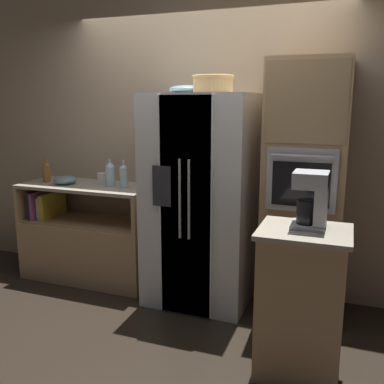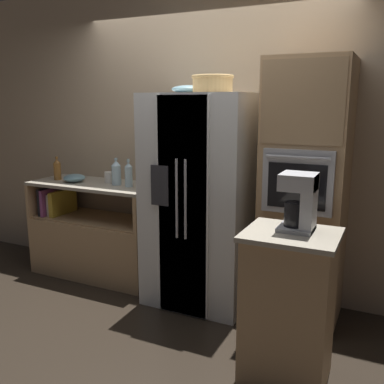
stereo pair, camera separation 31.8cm
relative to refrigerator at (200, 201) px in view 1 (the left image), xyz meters
name	(u,v)px [view 1 (the left image)]	position (x,y,z in m)	size (l,w,h in m)	color
ground_plane	(189,299)	(-0.08, -0.06, -0.90)	(20.00, 20.00, 0.00)	black
wall_back	(206,138)	(-0.08, 0.39, 0.50)	(12.00, 0.06, 2.80)	tan
counter_left	(89,243)	(-1.19, 0.07, -0.55)	(1.31, 0.57, 0.94)	tan
refrigerator	(200,201)	(0.00, 0.00, 0.00)	(0.87, 0.74, 1.80)	white
wall_oven	(305,192)	(0.86, 0.06, 0.13)	(0.61, 0.64, 2.04)	tan
island_counter	(301,303)	(0.95, -0.78, -0.41)	(0.55, 0.49, 0.97)	tan
wicker_basket	(213,83)	(0.12, -0.07, 0.97)	(0.33, 0.33, 0.13)	tan
fruit_bowl	(186,89)	(-0.16, 0.08, 0.93)	(0.28, 0.28, 0.07)	#668C99
bottle_tall	(46,171)	(-1.63, 0.05, 0.15)	(0.07, 0.07, 0.24)	brown
bottle_short	(124,175)	(-0.76, 0.05, 0.16)	(0.07, 0.07, 0.26)	silver
bottle_wide	(110,174)	(-0.93, 0.08, 0.17)	(0.09, 0.09, 0.26)	silver
mug	(102,179)	(-1.05, 0.14, 0.10)	(0.13, 0.09, 0.11)	silver
mixing_bowl	(65,180)	(-1.39, 0.03, 0.09)	(0.21, 0.21, 0.08)	#668C99
coffee_maker	(314,198)	(0.99, -0.73, 0.26)	(0.21, 0.21, 0.35)	#B2B2B7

